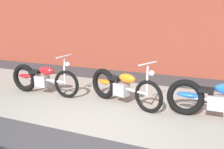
{
  "coord_description": "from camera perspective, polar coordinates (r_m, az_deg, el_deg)",
  "views": [
    {
      "loc": [
        1.93,
        -3.25,
        1.89
      ],
      "look_at": [
        -0.07,
        1.28,
        0.75
      ],
      "focal_mm": 39.48,
      "sensor_mm": 36.0,
      "label": 1
    }
  ],
  "objects": [
    {
      "name": "ground_plane",
      "position": [
        4.22,
        -6.38,
        -13.68
      ],
      "size": [
        80.0,
        80.0,
        0.0
      ],
      "primitive_type": "plane",
      "color": "#38383A"
    },
    {
      "name": "sidewalk_slab",
      "position": [
        5.68,
        2.55,
        -6.45
      ],
      "size": [
        36.0,
        3.5,
        0.01
      ],
      "primitive_type": "cube",
      "color": "gray",
      "rests_on": "ground"
    },
    {
      "name": "brick_building_wall",
      "position": [
        8.68,
        11.37,
        16.14
      ],
      "size": [
        36.0,
        0.5,
        4.82
      ],
      "primitive_type": "cube",
      "color": "brown",
      "rests_on": "ground"
    },
    {
      "name": "motorcycle_red",
      "position": [
        6.48,
        -16.43,
        -0.9
      ],
      "size": [
        2.01,
        0.58,
        1.03
      ],
      "rotation": [
        0.0,
        0.0,
        -0.0
      ],
      "color": "black",
      "rests_on": "ground"
    },
    {
      "name": "motorcycle_orange",
      "position": [
        5.52,
        1.62,
        -2.72
      ],
      "size": [
        1.92,
        0.9,
        1.03
      ],
      "rotation": [
        0.0,
        0.0,
        -0.35
      ],
      "color": "black",
      "rests_on": "ground"
    },
    {
      "name": "motorcycle_blue",
      "position": [
        5.04,
        22.21,
        -5.26
      ],
      "size": [
        2.01,
        0.58,
        1.03
      ],
      "rotation": [
        0.0,
        0.0,
        0.0
      ],
      "color": "black",
      "rests_on": "ground"
    }
  ]
}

